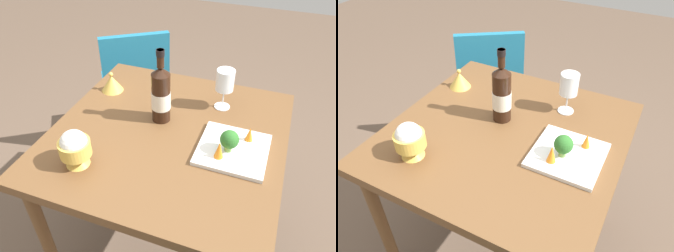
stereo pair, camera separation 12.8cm
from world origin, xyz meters
The scene contains 11 objects.
ground_plane centered at (0.00, 0.00, 0.00)m, with size 8.00×8.00×0.00m, color brown.
dining_table centered at (0.00, 0.00, 0.67)m, with size 0.90×0.90×0.76m.
chair_by_wall centered at (0.69, 0.48, 0.53)m, with size 0.56×0.56×0.85m.
wine_bottle centered at (0.07, 0.06, 0.88)m, with size 0.08×0.08×0.31m.
wine_glass centered at (0.24, -0.16, 0.89)m, with size 0.08×0.08×0.18m.
rice_bowl centered at (-0.27, 0.24, 0.83)m, with size 0.11×0.11×0.14m.
rice_bowl_lid centered at (0.20, 0.35, 0.80)m, with size 0.10×0.10×0.09m.
serving_plate centered at (-0.02, -0.26, 0.77)m, with size 0.25×0.25×0.02m.
broccoli_floret centered at (-0.04, -0.25, 0.82)m, with size 0.07×0.07×0.09m.
carrot_garnish_left centered at (-0.09, -0.22, 0.81)m, with size 0.03×0.03×0.07m.
carrot_garnish_right centered at (0.04, -0.31, 0.80)m, with size 0.03×0.03×0.06m.
Camera 1 is at (-0.94, -0.35, 1.58)m, focal length 35.18 mm.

